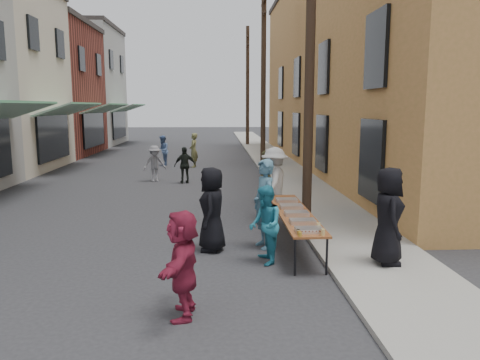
{
  "coord_description": "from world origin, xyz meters",
  "views": [
    {
      "loc": [
        1.83,
        -9.41,
        3.04
      ],
      "look_at": [
        2.4,
        1.59,
        1.3
      ],
      "focal_mm": 35.0,
      "sensor_mm": 36.0,
      "label": 1
    }
  ],
  "objects": [
    {
      "name": "condiment_jar_a",
      "position": [
        3.31,
        -1.43,
        0.79
      ],
      "size": [
        0.07,
        0.07,
        0.08
      ],
      "primitive_type": "cylinder",
      "color": "#A57F26",
      "rests_on": "serving_table"
    },
    {
      "name": "guest_front_c",
      "position": [
        2.77,
        -0.66,
        0.77
      ],
      "size": [
        0.65,
        0.8,
        1.54
      ],
      "primitive_type": "imported",
      "rotation": [
        0.0,
        0.0,
        -1.48
      ],
      "color": "teal",
      "rests_on": "ground"
    },
    {
      "name": "guest_front_e",
      "position": [
        3.4,
        5.22,
        0.83
      ],
      "size": [
        0.5,
        1.01,
        1.66
      ],
      "primitive_type": "imported",
      "rotation": [
        0.0,
        0.0,
        -1.67
      ],
      "color": "brown",
      "rests_on": "ground"
    },
    {
      "name": "guest_front_d",
      "position": [
        3.4,
        2.97,
        0.98
      ],
      "size": [
        1.13,
        1.44,
        1.96
      ],
      "primitive_type": "imported",
      "rotation": [
        0.0,
        0.0,
        -1.93
      ],
      "color": "beige",
      "rests_on": "ground"
    },
    {
      "name": "cup_stack",
      "position": [
        3.73,
        -1.38,
        0.81
      ],
      "size": [
        0.08,
        0.08,
        0.12
      ],
      "primitive_type": "cylinder",
      "color": "tan",
      "rests_on": "serving_table"
    },
    {
      "name": "guest_queue_back",
      "position": [
        1.34,
        -2.91,
        0.8
      ],
      "size": [
        0.57,
        1.5,
        1.59
      ],
      "primitive_type": "imported",
      "rotation": [
        0.0,
        0.0,
        -1.64
      ],
      "color": "maroon",
      "rests_on": "ground"
    },
    {
      "name": "passerby_far",
      "position": [
        -0.91,
        14.73,
        0.78
      ],
      "size": [
        0.67,
        0.82,
        1.57
      ],
      "primitive_type": "imported",
      "rotation": [
        0.0,
        0.0,
        4.82
      ],
      "color": "#5572A5",
      "rests_on": "ground"
    },
    {
      "name": "guest_front_a",
      "position": [
        1.74,
        0.24,
        0.89
      ],
      "size": [
        0.65,
        0.92,
        1.79
      ],
      "primitive_type": "imported",
      "rotation": [
        0.0,
        0.0,
        -1.66
      ],
      "color": "black",
      "rests_on": "ground"
    },
    {
      "name": "passerby_left",
      "position": [
        -0.66,
        9.64,
        0.73
      ],
      "size": [
        1.08,
        0.85,
        1.46
      ],
      "primitive_type": "imported",
      "rotation": [
        0.0,
        0.0,
        0.37
      ],
      "color": "slate",
      "rests_on": "ground"
    },
    {
      "name": "catering_tray_foil_b",
      "position": [
        3.53,
        -0.48,
        0.79
      ],
      "size": [
        0.5,
        0.33,
        0.08
      ],
      "primitive_type": "cube",
      "color": "#B2B2B7",
      "rests_on": "serving_table"
    },
    {
      "name": "passerby_right",
      "position": [
        0.72,
        14.01,
        0.86
      ],
      "size": [
        0.45,
        0.65,
        1.72
      ],
      "primitive_type": "imported",
      "rotation": [
        0.0,
        0.0,
        4.65
      ],
      "color": "olive",
      "rests_on": "ground"
    },
    {
      "name": "utility_pole_far",
      "position": [
        4.3,
        27.0,
        4.5
      ],
      "size": [
        0.26,
        0.26,
        9.0
      ],
      "primitive_type": "cylinder",
      "color": "#2D2116",
      "rests_on": "ground"
    },
    {
      "name": "building_ochre",
      "position": [
        11.1,
        14.0,
        5.0
      ],
      "size": [
        10.0,
        28.0,
        10.0
      ],
      "primitive_type": "cube",
      "color": "#AA7B3C",
      "rests_on": "ground"
    },
    {
      "name": "server",
      "position": [
        5.03,
        -1.06,
        1.02
      ],
      "size": [
        0.69,
        0.96,
        1.83
      ],
      "primitive_type": "imported",
      "rotation": [
        0.0,
        0.0,
        1.45
      ],
      "color": "black",
      "rests_on": "sidewalk"
    },
    {
      "name": "catering_tray_foil_d",
      "position": [
        3.53,
        0.92,
        0.79
      ],
      "size": [
        0.5,
        0.33,
        0.08
      ],
      "primitive_type": "cube",
      "color": "#B2B2B7",
      "rests_on": "serving_table"
    },
    {
      "name": "serving_table",
      "position": [
        3.53,
        0.52,
        0.71
      ],
      "size": [
        0.7,
        4.0,
        0.75
      ],
      "color": "brown",
      "rests_on": "ground"
    },
    {
      "name": "utility_pole_near",
      "position": [
        4.3,
        3.0,
        4.5
      ],
      "size": [
        0.26,
        0.26,
        9.0
      ],
      "primitive_type": "cylinder",
      "color": "#2D2116",
      "rests_on": "ground"
    },
    {
      "name": "condiment_jar_b",
      "position": [
        3.31,
        -1.33,
        0.79
      ],
      "size": [
        0.07,
        0.07,
        0.08
      ],
      "primitive_type": "cylinder",
      "color": "#A57F26",
      "rests_on": "serving_table"
    },
    {
      "name": "catering_tray_sausage",
      "position": [
        3.53,
        -1.13,
        0.79
      ],
      "size": [
        0.5,
        0.33,
        0.08
      ],
      "primitive_type": "cube",
      "color": "maroon",
      "rests_on": "serving_table"
    },
    {
      "name": "catering_tray_buns_end",
      "position": [
        3.53,
        1.62,
        0.79
      ],
      "size": [
        0.5,
        0.33,
        0.08
      ],
      "primitive_type": "cube",
      "color": "tan",
      "rests_on": "serving_table"
    },
    {
      "name": "sidewalk",
      "position": [
        5.0,
        15.0,
        0.05
      ],
      "size": [
        2.2,
        60.0,
        0.1
      ],
      "primitive_type": "cube",
      "color": "gray",
      "rests_on": "ground"
    },
    {
      "name": "catering_tray_buns",
      "position": [
        3.53,
        0.22,
        0.79
      ],
      "size": [
        0.5,
        0.33,
        0.08
      ],
      "primitive_type": "cube",
      "color": "tan",
      "rests_on": "serving_table"
    },
    {
      "name": "ground",
      "position": [
        0.0,
        0.0,
        0.0
      ],
      "size": [
        120.0,
        120.0,
        0.0
      ],
      "primitive_type": "plane",
      "color": "#28282B",
      "rests_on": "ground"
    },
    {
      "name": "guest_front_b",
      "position": [
        2.86,
        0.39,
        0.97
      ],
      "size": [
        0.66,
        0.82,
        1.93
      ],
      "primitive_type": "imported",
      "rotation": [
        0.0,
        0.0,
        -1.25
      ],
      "color": "#436C82",
      "rests_on": "ground"
    },
    {
      "name": "condiment_jar_c",
      "position": [
        3.31,
        -1.23,
        0.79
      ],
      "size": [
        0.07,
        0.07,
        0.08
      ],
      "primitive_type": "cylinder",
      "color": "#A57F26",
      "rests_on": "serving_table"
    },
    {
      "name": "passerby_mid",
      "position": [
        0.6,
        9.09,
        0.73
      ],
      "size": [
        0.92,
        0.56,
        1.45
      ],
      "primitive_type": "imported",
      "rotation": [
        0.0,
        0.0,
        3.41
      ],
      "color": "black",
      "rests_on": "ground"
    },
    {
      "name": "utility_pole_mid",
      "position": [
        4.3,
        15.0,
        4.5
      ],
      "size": [
        0.26,
        0.26,
        9.0
      ],
      "primitive_type": "cylinder",
      "color": "#2D2116",
      "rests_on": "ground"
    }
  ]
}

